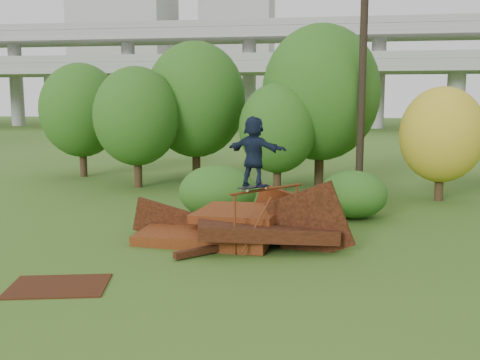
# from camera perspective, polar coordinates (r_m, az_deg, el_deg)

# --- Properties ---
(ground) EXTENTS (240.00, 240.00, 0.00)m
(ground) POSITION_cam_1_polar(r_m,az_deg,el_deg) (11.74, 2.46, -9.23)
(ground) COLOR #2D5116
(ground) RESTS_ON ground
(scrap_pile) EXTENTS (5.90, 3.18, 2.15)m
(scrap_pile) POSITION_cam_1_polar(r_m,az_deg,el_deg) (13.57, -0.14, -5.16)
(scrap_pile) COLOR #3D1A0B
(scrap_pile) RESTS_ON ground
(grind_rail) EXTENTS (1.59, 1.92, 1.47)m
(grind_rail) POSITION_cam_1_polar(r_m,az_deg,el_deg) (13.08, 2.94, -2.58)
(grind_rail) COLOR #622B0F
(grind_rail) RESTS_ON ground
(skateboard) EXTENTS (0.71, 0.80, 0.09)m
(skateboard) POSITION_cam_1_polar(r_m,az_deg,el_deg) (12.68, 1.48, -0.76)
(skateboard) COLOR black
(skateboard) RESTS_ON grind_rail
(skater) EXTENTS (1.61, 1.07, 1.66)m
(skater) POSITION_cam_1_polar(r_m,az_deg,el_deg) (12.57, 1.50, 3.07)
(skater) COLOR #141D34
(skater) RESTS_ON skateboard
(flat_plate) EXTENTS (2.10, 1.70, 0.03)m
(flat_plate) POSITION_cam_1_polar(r_m,az_deg,el_deg) (11.09, -18.81, -10.67)
(flat_plate) COLOR #381A0C
(flat_plate) RESTS_ON ground
(tree_0) EXTENTS (3.56, 3.56, 5.02)m
(tree_0) POSITION_cam_1_polar(r_m,az_deg,el_deg) (22.65, -10.98, 6.68)
(tree_0) COLOR black
(tree_0) RESTS_ON ground
(tree_1) EXTENTS (4.49, 4.49, 6.24)m
(tree_1) POSITION_cam_1_polar(r_m,az_deg,el_deg) (24.26, -4.75, 8.52)
(tree_1) COLOR black
(tree_1) RESTS_ON ground
(tree_2) EXTENTS (3.05, 3.05, 4.31)m
(tree_2) POSITION_cam_1_polar(r_m,az_deg,el_deg) (20.99, 4.04, 5.53)
(tree_2) COLOR black
(tree_2) RESTS_ON ground
(tree_3) EXTENTS (4.84, 4.84, 6.71)m
(tree_3) POSITION_cam_1_polar(r_m,az_deg,el_deg) (22.44, 8.59, 9.17)
(tree_3) COLOR black
(tree_3) RESTS_ON ground
(tree_4) EXTENTS (2.98, 2.98, 4.11)m
(tree_4) POSITION_cam_1_polar(r_m,az_deg,el_deg) (20.47, 20.71, 4.53)
(tree_4) COLOR black
(tree_4) RESTS_ON ground
(tree_6) EXTENTS (3.86, 3.86, 5.39)m
(tree_6) POSITION_cam_1_polar(r_m,az_deg,el_deg) (26.67, -16.58, 7.13)
(tree_6) COLOR black
(tree_6) RESTS_ON ground
(shrub_left) EXTENTS (2.38, 2.20, 1.65)m
(shrub_left) POSITION_cam_1_polar(r_m,az_deg,el_deg) (16.39, -2.40, -1.25)
(shrub_left) COLOR #214512
(shrub_left) RESTS_ON ground
(shrub_right) EXTENTS (2.08, 1.90, 1.47)m
(shrub_right) POSITION_cam_1_polar(r_m,az_deg,el_deg) (16.75, 11.98, -1.53)
(shrub_right) COLOR #214512
(shrub_right) RESTS_ON ground
(utility_pole) EXTENTS (1.40, 0.28, 11.17)m
(utility_pole) POSITION_cam_1_polar(r_m,az_deg,el_deg) (20.53, 13.02, 14.00)
(utility_pole) COLOR black
(utility_pole) RESTS_ON ground
(freeway_overpass) EXTENTS (160.00, 15.00, 13.70)m
(freeway_overpass) POSITION_cam_1_polar(r_m,az_deg,el_deg) (74.38, 7.75, 13.40)
(freeway_overpass) COLOR gray
(freeway_overpass) RESTS_ON ground
(building_left) EXTENTS (18.00, 16.00, 35.00)m
(building_left) POSITION_cam_1_polar(r_m,az_deg,el_deg) (114.00, -12.12, 15.10)
(building_left) COLOR #9E9E99
(building_left) RESTS_ON ground
(building_right) EXTENTS (14.00, 14.00, 28.00)m
(building_right) POSITION_cam_1_polar(r_m,az_deg,el_deg) (114.92, -0.16, 13.46)
(building_right) COLOR #9E9E99
(building_right) RESTS_ON ground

